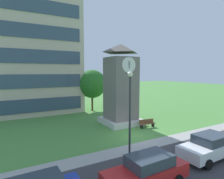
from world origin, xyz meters
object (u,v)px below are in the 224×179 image
at_px(park_bench, 147,123).
at_px(parked_car_white, 209,146).
at_px(tree_near_tower, 92,84).
at_px(parked_car_red, 147,171).
at_px(street_lamp, 130,106).
at_px(clock_tower, 121,89).

distance_m(park_bench, parked_car_white, 7.91).
xyz_separation_m(tree_near_tower, parked_car_red, (-5.26, -19.43, -3.30)).
xyz_separation_m(street_lamp, parked_car_red, (-0.99, -3.04, -2.88)).
bearing_deg(parked_car_red, tree_near_tower, 74.85).
xyz_separation_m(clock_tower, tree_near_tower, (-0.01, 8.35, 0.12)).
relative_size(street_lamp, parked_car_red, 1.27).
bearing_deg(street_lamp, tree_near_tower, 75.41).
height_order(street_lamp, parked_car_white, street_lamp).
bearing_deg(park_bench, parked_car_red, -129.76).
bearing_deg(park_bench, tree_near_tower, 98.29).
distance_m(street_lamp, parked_car_red, 4.30).
distance_m(clock_tower, tree_near_tower, 8.35).
height_order(tree_near_tower, parked_car_red, tree_near_tower).
relative_size(clock_tower, tree_near_tower, 1.44).
height_order(park_bench, street_lamp, street_lamp).
height_order(park_bench, parked_car_white, parked_car_white).
bearing_deg(parked_car_white, clock_tower, 93.47).
relative_size(tree_near_tower, parked_car_white, 1.36).
bearing_deg(parked_car_red, parked_car_white, 4.21).
bearing_deg(clock_tower, tree_near_tower, 90.07).
bearing_deg(street_lamp, parked_car_white, -27.88).
distance_m(clock_tower, parked_car_red, 12.68).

